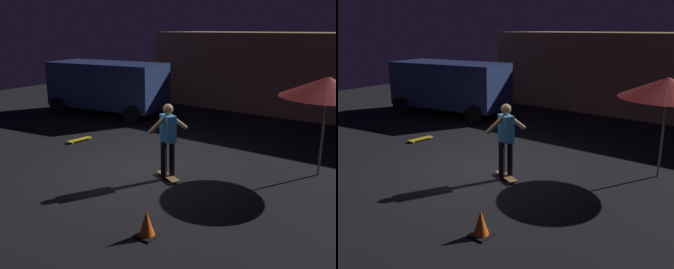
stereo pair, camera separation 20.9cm
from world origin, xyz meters
TOP-DOWN VIEW (x-y plane):
  - ground_plane at (0.00, 0.00)m, footprint 28.00×28.00m
  - low_building at (1.48, 9.32)m, footprint 13.33×4.07m
  - parked_van at (-5.03, 4.02)m, footprint 4.82×2.77m
  - patio_umbrella at (3.63, 2.13)m, footprint 2.10×2.10m
  - skateboard_ridden at (0.90, -0.12)m, footprint 0.79×0.51m
  - skateboard_spare at (-3.01, 0.71)m, footprint 0.30×0.80m
  - skater at (0.90, -0.12)m, footprint 0.49×0.93m
  - traffic_cone at (2.07, -2.34)m, footprint 0.34×0.34m

SIDE VIEW (x-z plane):
  - ground_plane at x=0.00m, z-range 0.00..0.00m
  - skateboard_ridden at x=0.90m, z-range 0.02..0.09m
  - skateboard_spare at x=-3.01m, z-range 0.02..0.09m
  - traffic_cone at x=2.07m, z-range -0.02..0.44m
  - skater at x=0.90m, z-range 0.20..1.87m
  - parked_van at x=-5.03m, z-range 0.15..2.18m
  - low_building at x=1.48m, z-range 0.00..3.15m
  - patio_umbrella at x=3.63m, z-range 0.92..3.22m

